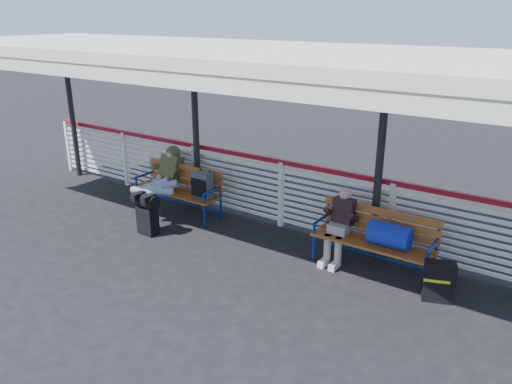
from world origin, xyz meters
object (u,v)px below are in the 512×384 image
Objects in this scene: bench_left at (187,185)px; luggage_stack at (147,212)px; suitcase_side at (439,281)px; bench_right at (383,235)px; traveler_man at (160,183)px; companion_person at (340,224)px.

luggage_stack is at bearing -91.18° from bench_left.
bench_left is 3.26× the size of suitcase_side.
bench_right is 1.10× the size of traveler_man.
traveler_man is (-0.37, -0.34, 0.07)m from bench_left.
luggage_stack is 0.81m from traveler_man.
bench_right reaches higher than suitcase_side.
bench_right is (3.83, 0.98, 0.20)m from luggage_stack.
companion_person is 2.08× the size of suitcase_side.
companion_person reaches higher than bench_right.
bench_left is 3.13m from companion_person.
companion_person reaches higher than suitcase_side.
traveler_man reaches higher than luggage_stack.
suitcase_side is at bearing -0.15° from traveler_man.
luggage_stack is at bearing -162.88° from companion_person.
suitcase_side is at bearing -18.24° from bench_right.
bench_left is 4.75m from suitcase_side.
companion_person reaches higher than bench_left.
bench_left is at bearing 178.93° from companion_person.
luggage_stack is 0.45× the size of traveler_man.
suitcase_side is at bearing -10.54° from companion_person.
luggage_stack is 0.41× the size of bench_right.
bench_right is 4.18m from traveler_man.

